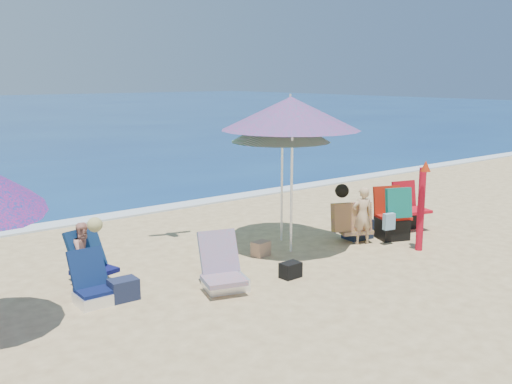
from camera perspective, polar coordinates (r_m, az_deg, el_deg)
ground at (r=8.21m, az=6.02°, el=-8.38°), size 120.00×120.00×0.00m
foam at (r=12.24m, az=-10.79°, el=-1.83°), size 120.00×0.50×0.04m
umbrella_turquoise at (r=9.06m, az=3.43°, el=7.69°), size 2.77×2.77×2.49m
umbrella_striped at (r=9.62m, az=2.46°, el=6.33°), size 1.69×1.69×2.20m
furled_umbrella at (r=9.56m, az=15.92°, el=-0.86°), size 0.30×0.31×1.48m
chair_navy at (r=7.56m, az=-15.62°, el=-9.16°), size 0.47×0.57×0.63m
chair_rainbow at (r=7.73m, az=-3.21°, el=-8.07°), size 0.76×0.83×0.74m
camp_chair_left at (r=11.12m, az=14.49°, el=-2.07°), size 0.65×0.78×0.86m
camp_chair_right at (r=10.25m, az=13.20°, el=-2.68°), size 0.82×0.71×0.93m
person_center at (r=9.85m, az=9.77°, el=-2.28°), size 0.80×0.68×0.97m
person_left at (r=8.21m, az=-16.29°, el=-5.68°), size 0.62×0.67×0.93m
bag_navy_a at (r=7.56m, az=-12.85°, el=-9.28°), size 0.36×0.27×0.27m
bag_black_a at (r=8.68m, az=-4.14°, el=-6.57°), size 0.31×0.26×0.20m
bag_tan at (r=9.10m, az=0.48°, el=-5.57°), size 0.30×0.23×0.23m
bag_navy_b at (r=10.20m, az=9.93°, el=-3.58°), size 0.47×0.37×0.34m
bag_black_b at (r=8.17m, az=3.40°, el=-7.64°), size 0.29×0.21×0.22m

